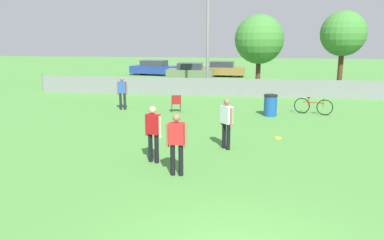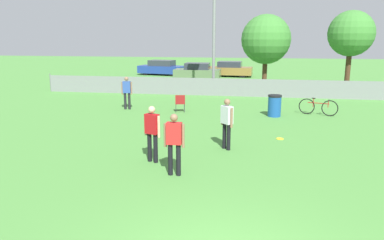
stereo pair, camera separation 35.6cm
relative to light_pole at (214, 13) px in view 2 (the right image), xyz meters
The scene contains 15 objects.
fence_backline 5.39m from the light_pole, 33.08° to the right, with size 26.71×0.07×1.21m.
light_pole is the anchor object (origin of this frame).
tree_near_pole 3.92m from the light_pole, 18.51° to the left, with size 3.28×3.28×5.11m.
tree_far_right 8.62m from the light_pole, ahead, with size 2.83×2.83×5.25m.
player_defender_red 15.08m from the light_pole, 90.64° to the right, with size 0.53×0.36×1.70m.
player_receiver_white 13.63m from the light_pole, 81.56° to the right, with size 0.44×0.45×1.70m.
player_thrower_red 16.02m from the light_pole, 87.36° to the right, with size 0.57×0.22×1.70m.
spectator_in_blue 8.74m from the light_pole, 118.41° to the right, with size 0.54×0.28×1.67m.
frisbee_disc 12.92m from the light_pole, 71.61° to the right, with size 0.27×0.27×0.03m.
folding_chair_sideline 8.42m from the light_pole, 96.90° to the right, with size 0.57×0.57×0.87m.
bicycle_sideline 9.96m from the light_pole, 48.93° to the right, with size 1.74×0.65×0.81m.
trash_bin 9.36m from the light_pole, 63.00° to the right, with size 0.63×0.63×1.01m.
parked_car_blue 12.80m from the light_pole, 120.81° to the left, with size 4.67×2.41×1.41m.
parked_car_olive 8.46m from the light_pole, 107.40° to the left, with size 3.94×1.72×1.43m.
parked_car_tan 10.96m from the light_pole, 87.81° to the left, with size 4.19×1.98×1.38m.
Camera 2 is at (0.37, -5.25, 3.69)m, focal length 35.00 mm.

